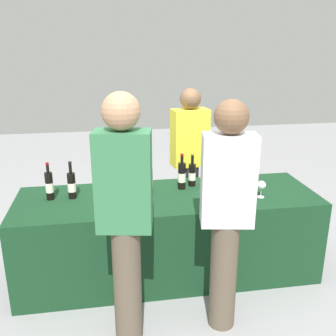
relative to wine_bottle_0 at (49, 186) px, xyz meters
The scene contains 19 objects.
ground_plane 1.32m from the wine_bottle_0, ahead, with size 12.00×12.00×0.00m, color gray.
tasting_table 1.11m from the wine_bottle_0, ahead, with size 2.58×0.82×0.75m, color #14381E.
wine_bottle_0 is the anchor object (origin of this frame).
wine_bottle_1 0.18m from the wine_bottle_0, ahead, with size 0.07×0.07×0.32m.
wine_bottle_2 0.70m from the wine_bottle_0, ahead, with size 0.08×0.08×0.31m.
wine_bottle_3 0.83m from the wine_bottle_0, ahead, with size 0.08×0.08×0.31m.
wine_bottle_4 1.14m from the wine_bottle_0, ahead, with size 0.07×0.07×0.33m.
wine_bottle_5 1.25m from the wine_bottle_0, ahead, with size 0.07×0.07×0.31m.
wine_bottle_6 1.43m from the wine_bottle_0, ahead, with size 0.07×0.07×0.33m.
wine_bottle_7 1.82m from the wine_bottle_0, ahead, with size 0.08×0.08×0.31m.
wine_glass_0 0.56m from the wine_bottle_0, 15.02° to the right, with size 0.07×0.07×0.15m.
wine_glass_1 0.64m from the wine_bottle_0, 13.66° to the right, with size 0.07×0.07×0.14m.
wine_glass_2 1.35m from the wine_bottle_0, 11.19° to the right, with size 0.06×0.06×0.12m.
wine_glass_3 1.45m from the wine_bottle_0, 10.84° to the right, with size 0.06×0.06×0.13m.
wine_glass_4 1.53m from the wine_bottle_0, ahead, with size 0.07×0.07×0.14m.
wine_glass_5 1.78m from the wine_bottle_0, ahead, with size 0.07×0.07×0.15m.
server_pouring 1.48m from the wine_bottle_0, 25.72° to the left, with size 0.39×0.25×1.58m.
guest_0 1.04m from the wine_bottle_0, 55.96° to the right, with size 0.38×0.25×1.74m.
guest_1 1.51m from the wine_bottle_0, 32.98° to the right, with size 0.38×0.25×1.68m.
Camera 1 is at (-0.50, -3.05, 2.02)m, focal length 41.39 mm.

